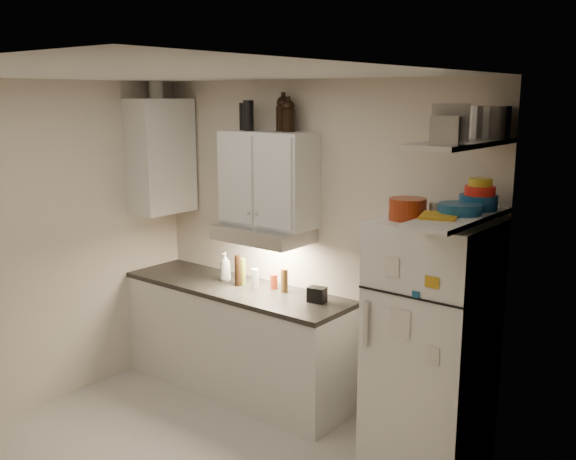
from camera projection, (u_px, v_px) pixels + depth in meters
The scene contains 35 objects.
ceiling at pixel (159, 72), 3.75m from camera, with size 3.20×3.00×0.02m, color silver.
back_wall at pixel (311, 244), 5.17m from camera, with size 3.20×0.02×2.60m, color beige.
left_wall at pixel (30, 249), 5.00m from camera, with size 0.02×3.00×2.60m, color beige.
right_wall at pixel (394, 349), 3.03m from camera, with size 0.02×3.00×2.60m, color beige.
base_cabinet at pixel (236, 340), 5.44m from camera, with size 2.10×0.60×0.88m, color silver.
countertop at pixel (236, 288), 5.35m from camera, with size 2.10×0.62×0.04m, color black.
upper_cabinet at pixel (268, 179), 5.11m from camera, with size 0.80×0.33×0.75m, color silver.
side_cabinet at pixel (161, 156), 5.67m from camera, with size 0.33×0.55×1.00m, color silver.
range_hood at pixel (263, 233), 5.15m from camera, with size 0.76×0.46×0.12m, color silver.
fridge at pixel (431, 347), 4.23m from camera, with size 0.70×0.68×1.70m, color white.
shelf_hi at pixel (462, 144), 3.73m from camera, with size 0.30×0.95×0.03m, color silver.
shelf_lo at pixel (458, 218), 3.82m from camera, with size 0.30×0.95×0.03m, color silver.
knife_strip at pixel (385, 256), 4.72m from camera, with size 0.42×0.02×0.03m, color black.
dutch_oven at pixel (408, 209), 4.07m from camera, with size 0.24×0.24×0.14m, color maroon.
book_stack at pixel (439, 222), 3.77m from camera, with size 0.21×0.26×0.09m, color #C58F18.
spice_jar at pixel (434, 211), 4.07m from camera, with size 0.07×0.07×0.11m, color silver.
stock_pot at pixel (488, 122), 3.93m from camera, with size 0.28×0.28×0.20m, color silver.
tin_a at pixel (451, 122), 3.74m from camera, with size 0.22×0.19×0.22m, color #AAAAAD.
tin_b at pixel (447, 130), 3.41m from camera, with size 0.15×0.15×0.15m, color #AAAAAD.
bowl_teal at pixel (478, 202), 4.00m from camera, with size 0.24×0.24×0.10m, color navy.
bowl_orange at pixel (480, 191), 3.96m from camera, with size 0.19×0.19×0.06m, color red.
bowl_yellow at pixel (480, 182), 3.95m from camera, with size 0.15×0.15×0.05m, color gold.
plates at pixel (460, 209), 3.85m from camera, with size 0.26×0.26×0.06m, color navy.
growler_a at pixel (283, 113), 5.01m from camera, with size 0.12×0.12×0.28m, color black, non-canonical shape.
growler_b at pixel (288, 116), 4.93m from camera, with size 0.11×0.11×0.25m, color black, non-canonical shape.
thermos_a at pixel (248, 116), 5.06m from camera, with size 0.08×0.08×0.24m, color black.
thermos_b at pixel (244, 116), 5.21m from camera, with size 0.08×0.08×0.22m, color black.
side_jar at pixel (156, 89), 5.59m from camera, with size 0.12×0.12×0.16m, color silver.
soap_bottle at pixel (225, 265), 5.47m from camera, with size 0.11×0.11×0.28m, color silver.
pepper_mill at pixel (284, 280), 5.16m from camera, with size 0.06×0.06×0.19m, color brown.
oil_bottle at pixel (243, 272), 5.36m from camera, with size 0.04×0.04×0.23m, color #606C1B.
vinegar_bottle at pixel (238, 270), 5.33m from camera, with size 0.05×0.05×0.26m, color black.
clear_bottle at pixel (255, 279), 5.23m from camera, with size 0.06×0.06×0.17m, color silver.
red_jar at pixel (274, 282), 5.25m from camera, with size 0.06×0.06×0.12m, color maroon.
caddy at pixel (317, 295), 4.92m from camera, with size 0.14×0.10×0.12m, color black.
Camera 1 is at (3.00, -2.54, 2.47)m, focal length 40.00 mm.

